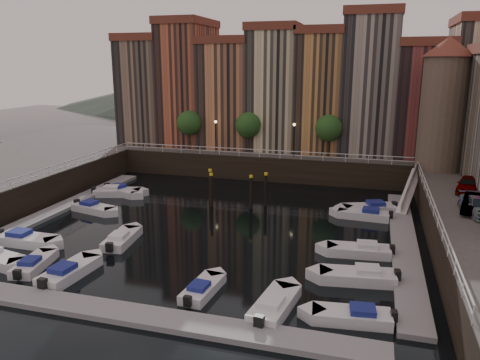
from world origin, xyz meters
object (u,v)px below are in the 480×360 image
(boat_left_1, at_px, (25,240))
(car_a, at_px, (468,185))
(gangway, at_px, (410,188))
(corner_tower, at_px, (444,102))
(boat_left_2, at_px, (93,208))
(car_c, at_px, (478,207))
(mooring_pilings, at_px, (234,190))
(car_b, at_px, (474,204))

(boat_left_1, distance_m, car_a, 37.71)
(gangway, bearing_deg, boat_left_1, -147.22)
(corner_tower, xyz_separation_m, car_a, (1.55, -9.18, -6.48))
(corner_tower, bearing_deg, boat_left_2, -155.40)
(car_a, bearing_deg, car_c, -78.66)
(gangway, height_order, boat_left_1, gangway)
(boat_left_1, xyz_separation_m, car_a, (34.56, 14.72, 3.31))
(mooring_pilings, xyz_separation_m, boat_left_2, (-12.69, -5.85, -1.28))
(car_b, bearing_deg, gangway, 125.31)
(car_b, bearing_deg, mooring_pilings, 179.17)
(boat_left_1, bearing_deg, car_b, 14.40)
(car_b, bearing_deg, car_c, -57.79)
(car_c, bearing_deg, car_a, 76.32)
(boat_left_1, bearing_deg, gangway, 32.70)
(car_a, bearing_deg, boat_left_2, -155.97)
(corner_tower, bearing_deg, boat_left_1, -144.10)
(mooring_pilings, bearing_deg, corner_tower, 24.51)
(boat_left_1, distance_m, car_b, 35.27)
(gangway, xyz_separation_m, boat_left_1, (-30.12, -19.40, -1.51))
(boat_left_2, bearing_deg, boat_left_1, -78.96)
(corner_tower, height_order, gangway, corner_tower)
(gangway, relative_size, boat_left_2, 1.68)
(corner_tower, relative_size, car_c, 3.02)
(corner_tower, relative_size, car_b, 3.33)
(boat_left_1, xyz_separation_m, boat_left_2, (0.37, 8.95, -0.03))
(boat_left_2, xyz_separation_m, car_b, (33.64, -0.17, 3.31))
(boat_left_2, xyz_separation_m, car_c, (33.84, -0.81, 3.29))
(boat_left_2, height_order, car_a, car_a)
(boat_left_2, bearing_deg, corner_tower, 37.98)
(mooring_pilings, bearing_deg, gangway, 15.09)
(car_c, bearing_deg, boat_left_1, -177.19)
(mooring_pilings, distance_m, car_a, 21.61)
(boat_left_1, height_order, car_b, car_b)
(mooring_pilings, distance_m, car_b, 21.89)
(car_b, xyz_separation_m, car_c, (0.20, -0.65, -0.02))
(gangway, distance_m, boat_left_1, 35.85)
(mooring_pilings, bearing_deg, car_b, -16.02)
(car_a, xyz_separation_m, car_b, (-0.56, -5.94, -0.04))
(corner_tower, xyz_separation_m, boat_left_1, (-33.02, -23.90, -9.79))
(boat_left_2, distance_m, car_b, 33.80)
(corner_tower, relative_size, gangway, 1.66)
(mooring_pilings, height_order, car_c, car_c)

